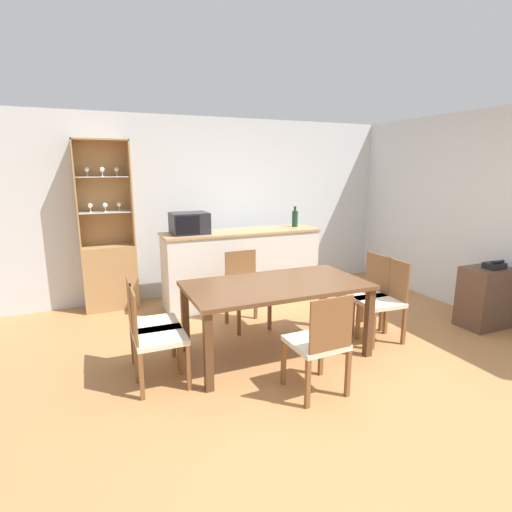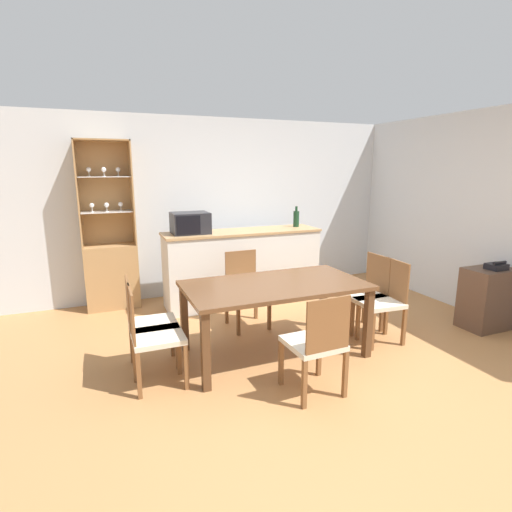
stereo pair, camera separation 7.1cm
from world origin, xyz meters
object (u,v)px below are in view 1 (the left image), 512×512
Objects in this scene: telephone at (495,265)px; dining_chair_head_far at (246,289)px; display_cabinet at (109,262)px; dining_chair_side_left_near at (155,336)px; dining_chair_head_near at (319,343)px; dining_chair_side_right_near at (383,300)px; wine_bottle at (295,218)px; dining_table at (276,291)px; dining_chair_side_left_far at (150,324)px; dining_chair_side_right_far at (366,293)px; side_cabinet at (485,297)px; microwave at (189,223)px.

dining_chair_head_far is at bearing 155.61° from telephone.
dining_chair_side_left_near is at bearing -84.43° from display_cabinet.
dining_chair_head_near and dining_chair_side_right_near have the same top height.
dining_chair_head_near is at bearing 122.47° from dining_chair_side_right_near.
dining_chair_head_near is at bearing -170.64° from telephone.
telephone is at bearing -53.54° from wine_bottle.
dining_chair_head_far is (-0.00, 1.61, 0.00)m from dining_chair_head_near.
dining_table is 2.00× the size of dining_chair_side_left_far.
display_cabinet is at bearing 124.25° from dining_table.
dining_chair_side_left_far and dining_chair_side_right_far have the same top height.
dining_chair_side_left_far is 4.18× the size of telephone.
dining_chair_head_near reaches higher than side_cabinet.
dining_chair_side_left_near and dining_chair_side_left_far have the same top height.
dining_chair_side_left_far is 1.38m from dining_chair_head_far.
side_cabinet is (3.79, -0.47, -0.09)m from dining_chair_side_left_far.
side_cabinet is (2.58, -1.13, -0.09)m from dining_chair_head_far.
microwave is (0.76, 1.78, 0.70)m from dining_chair_side_left_near.
display_cabinet is 2.49× the size of dining_chair_side_left_near.
dining_chair_side_right_far is at bearing 6.73° from dining_table.
wine_bottle is 2.59m from side_cabinet.
side_cabinet is at bearing -109.85° from dining_chair_side_right_far.
side_cabinet is (1.48, -1.98, -0.78)m from wine_bottle.
dining_chair_side_right_far is at bearing -85.74° from wine_bottle.
dining_chair_head_far is 1.18m from microwave.
display_cabinet is 1.98m from dining_chair_side_left_far.
wine_bottle is at bearing 0.64° from microwave.
microwave reaches higher than dining_chair_side_left_far.
wine_bottle is at bearing 7.49° from dining_chair_side_right_near.
telephone is (1.50, -2.03, -0.38)m from wine_bottle.
display_cabinet reaches higher than dining_chair_side_left_near.
wine_bottle is (-0.11, 1.80, 0.69)m from dining_chair_side_right_near.
dining_chair_side_right_far is (2.42, -0.00, 0.00)m from dining_chair_side_left_far.
telephone is (2.60, 0.43, 0.30)m from dining_chair_head_near.
side_cabinet is (2.58, 0.48, -0.09)m from dining_chair_head_near.
dining_chair_side_left_far and dining_chair_side_right_near have the same top height.
display_cabinet is 2.49× the size of dining_chair_side_right_far.
display_cabinet is 7.46× the size of wine_bottle.
telephone is (0.02, -0.05, 0.40)m from side_cabinet.
display_cabinet reaches higher than dining_chair_head_near.
dining_chair_side_right_far is at bearing 3.90° from dining_chair_side_right_near.
dining_chair_side_left_far is 2.84m from wine_bottle.
telephone reaches higher than dining_table.
dining_chair_side_left_far is (-1.21, 0.95, 0.00)m from dining_chair_head_near.
dining_chair_side_left_far is 1.23× the size of side_cabinet.
dining_chair_side_right_near reaches higher than side_cabinet.
dining_table reaches higher than side_cabinet.
telephone reaches higher than side_cabinet.
dining_chair_side_right_near is 1.23× the size of side_cabinet.
dining_chair_side_left_near reaches higher than side_cabinet.
telephone is at bearing -31.57° from display_cabinet.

